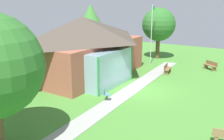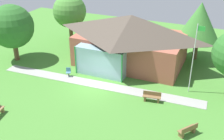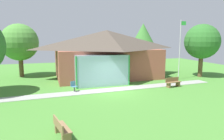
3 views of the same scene
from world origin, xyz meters
TOP-DOWN VIEW (x-y plane):
  - ground_plane at (0.00, 0.00)m, footprint 44.00×44.00m
  - pavilion at (1.10, 6.27)m, footprint 11.80×8.46m
  - footpath at (0.00, 0.61)m, footprint 19.60×2.25m
  - flagpole at (8.02, 2.76)m, footprint 0.64×0.08m
  - bench_lawn_far_right at (8.92, -3.18)m, footprint 1.24×1.47m
  - bench_mid_right at (5.44, -0.06)m, footprint 1.55×0.68m
  - patio_chair_west at (-3.24, 0.99)m, footprint 0.59×0.59m
  - tree_behind_pavilion_left at (-7.98, 9.46)m, footprint 4.07×4.07m
  - tree_west_hedge at (-10.46, 2.04)m, footprint 4.57×4.57m
  - tree_behind_pavilion_right at (7.37, 10.13)m, footprint 4.51×4.51m

SIDE VIEW (x-z plane):
  - ground_plane at x=0.00m, z-range 0.00..0.00m
  - footpath at x=0.00m, z-range 0.00..0.03m
  - bench_lawn_far_right at x=8.92m, z-range -0.02..0.82m
  - bench_mid_right at x=5.44m, z-range -0.02..0.82m
  - patio_chair_west at x=-3.24m, z-range -0.01..0.85m
  - pavilion at x=1.10m, z-range 0.09..5.27m
  - flagpole at x=8.02m, z-range 0.30..6.47m
  - tree_west_hedge at x=-10.46m, z-range 0.74..6.81m
  - tree_behind_pavilion_left at x=-7.98m, z-range 0.89..6.79m
  - tree_behind_pavilion_right at x=7.37m, z-range 1.07..7.32m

